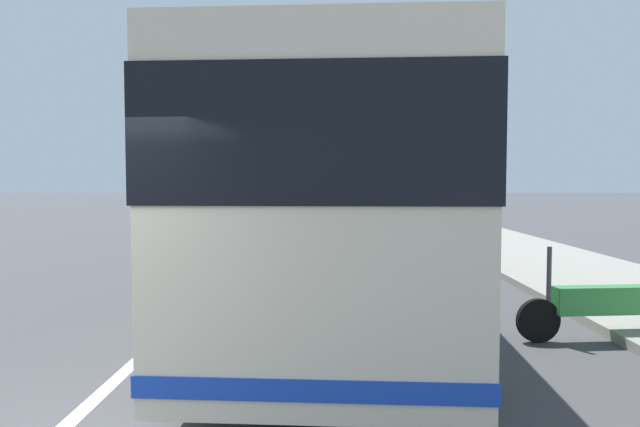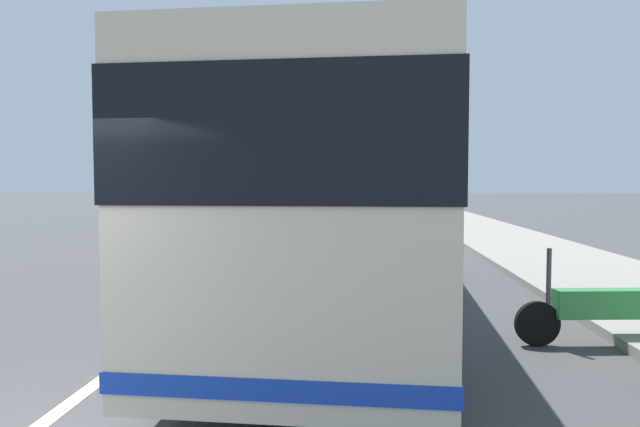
# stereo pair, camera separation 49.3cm
# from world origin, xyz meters

# --- Properties ---
(sidewalk_curb) EXTENTS (110.00, 3.60, 0.14)m
(sidewalk_curb) POSITION_xyz_m (10.00, -7.65, 0.07)
(sidewalk_curb) COLOR gray
(sidewalk_curb) RESTS_ON ground
(lane_divider_line) EXTENTS (110.00, 0.16, 0.01)m
(lane_divider_line) POSITION_xyz_m (10.00, 0.00, 0.00)
(lane_divider_line) COLOR silver
(lane_divider_line) RESTS_ON ground
(coach_bus) EXTENTS (10.59, 3.07, 3.24)m
(coach_bus) POSITION_xyz_m (5.57, -2.34, 1.88)
(coach_bus) COLOR beige
(coach_bus) RESTS_ON ground
(motorcycle_mid_row) EXTENTS (0.37, 2.31, 1.23)m
(motorcycle_mid_row) POSITION_xyz_m (3.83, -5.74, 0.46)
(motorcycle_mid_row) COLOR black
(motorcycle_mid_row) RESTS_ON ground
(car_behind_bus) EXTENTS (4.34, 1.99, 1.40)m
(car_behind_bus) POSITION_xyz_m (25.17, -2.88, 0.67)
(car_behind_bus) COLOR black
(car_behind_bus) RESTS_ON ground
(car_side_street) EXTENTS (4.35, 2.18, 1.56)m
(car_side_street) POSITION_xyz_m (47.20, -2.45, 0.73)
(car_side_street) COLOR black
(car_side_street) RESTS_ON ground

